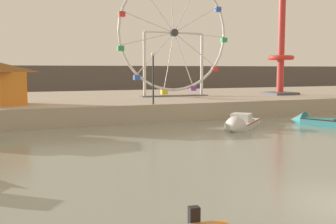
# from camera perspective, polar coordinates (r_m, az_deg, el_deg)

# --- Properties ---
(quay_promenade) EXTENTS (110.00, 21.26, 1.32)m
(quay_promenade) POSITION_cam_1_polar(r_m,az_deg,el_deg) (39.87, -8.77, 1.19)
(quay_promenade) COLOR tan
(quay_promenade) RESTS_ON ground_plane
(distant_town_skyline) EXTENTS (140.00, 3.00, 4.40)m
(distant_town_skyline) POSITION_cam_1_polar(r_m,az_deg,el_deg) (63.57, -14.01, 4.19)
(distant_town_skyline) COLOR #564C47
(distant_town_skyline) RESTS_ON ground_plane
(motorboat_teal_painted) EXTENTS (3.02, 5.03, 1.23)m
(motorboat_teal_painted) POSITION_cam_1_polar(r_m,az_deg,el_deg) (30.66, 19.95, -1.22)
(motorboat_teal_painted) COLOR teal
(motorboat_teal_painted) RESTS_ON ground_plane
(motorboat_pale_grey) EXTENTS (4.62, 4.50, 1.47)m
(motorboat_pale_grey) POSITION_cam_1_polar(r_m,az_deg,el_deg) (27.51, 9.76, -1.69)
(motorboat_pale_grey) COLOR silver
(motorboat_pale_grey) RESTS_ON ground_plane
(ferris_wheel_white_frame) EXTENTS (11.11, 1.20, 11.42)m
(ferris_wheel_white_frame) POSITION_cam_1_polar(r_m,az_deg,el_deg) (39.63, 0.82, 10.49)
(ferris_wheel_white_frame) COLOR silver
(ferris_wheel_white_frame) RESTS_ON quay_promenade
(drop_tower_red_tower) EXTENTS (2.80, 2.80, 11.79)m
(drop_tower_red_tower) POSITION_cam_1_polar(r_m,az_deg,el_deg) (43.61, 15.21, 8.22)
(drop_tower_red_tower) COLOR #BC332D
(drop_tower_red_tower) RESTS_ON quay_promenade
(promenade_lamp_near) EXTENTS (0.32, 0.32, 3.77)m
(promenade_lamp_near) POSITION_cam_1_polar(r_m,az_deg,el_deg) (30.30, -2.05, 5.75)
(promenade_lamp_near) COLOR #2D2D33
(promenade_lamp_near) RESTS_ON quay_promenade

